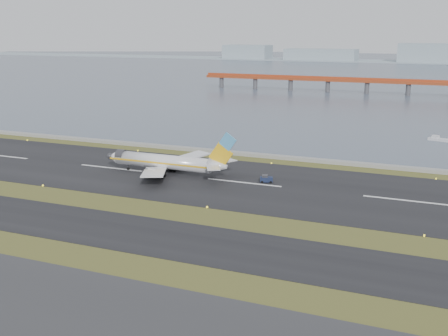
{
  "coord_description": "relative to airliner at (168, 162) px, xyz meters",
  "views": [
    {
      "loc": [
        48.83,
        -98.87,
        37.98
      ],
      "look_at": [
        -2.11,
        22.0,
        5.54
      ],
      "focal_mm": 45.0,
      "sensor_mm": 36.0,
      "label": 1
    }
  ],
  "objects": [
    {
      "name": "workboat_near",
      "position": [
        65.25,
        78.5,
        -2.85
      ],
      "size": [
        8.25,
        4.56,
        1.91
      ],
      "rotation": [
        0.0,
        0.0,
        -0.28
      ],
      "color": "silver",
      "rests_on": "ground"
    },
    {
      "name": "far_shoreline",
      "position": [
        35.45,
        590.1,
        2.61
      ],
      "size": [
        1400.0,
        80.0,
        60.5
      ],
      "color": "#91A2AC",
      "rests_on": "ground"
    },
    {
      "name": "airliner",
      "position": [
        0.0,
        0.0,
        0.0
      ],
      "size": [
        38.52,
        32.89,
        12.8
      ],
      "color": "white",
      "rests_on": "ground"
    },
    {
      "name": "taxiway_strip",
      "position": [
        21.82,
        -41.9,
        -3.41
      ],
      "size": [
        1000.0,
        18.0,
        0.1
      ],
      "primitive_type": "cube",
      "color": "black",
      "rests_on": "ground"
    },
    {
      "name": "pushback_tug",
      "position": [
        26.98,
        2.48,
        -2.47
      ],
      "size": [
        3.6,
        2.76,
        2.04
      ],
      "rotation": [
        0.0,
        0.0,
        0.34
      ],
      "color": "#151F3C",
      "rests_on": "ground"
    },
    {
      "name": "seawall",
      "position": [
        21.82,
        30.1,
        -2.96
      ],
      "size": [
        1000.0,
        2.5,
        1.0
      ],
      "primitive_type": "cube",
      "color": "gray",
      "rests_on": "ground"
    },
    {
      "name": "ground",
      "position": [
        21.82,
        -29.9,
        -3.46
      ],
      "size": [
        1000.0,
        1000.0,
        0.0
      ],
      "primitive_type": "plane",
      "color": "#3E4B1B",
      "rests_on": "ground"
    },
    {
      "name": "red_pier",
      "position": [
        41.82,
        220.1,
        3.82
      ],
      "size": [
        260.0,
        5.0,
        10.2
      ],
      "color": "#A23D1B",
      "rests_on": "ground"
    },
    {
      "name": "runway_strip",
      "position": [
        21.82,
        0.1,
        -3.41
      ],
      "size": [
        1000.0,
        45.0,
        0.1
      ],
      "primitive_type": "cube",
      "color": "black",
      "rests_on": "ground"
    },
    {
      "name": "bay_water",
      "position": [
        21.82,
        430.1,
        -3.46
      ],
      "size": [
        1400.0,
        800.0,
        1.3
      ],
      "primitive_type": "cube",
      "color": "#465264",
      "rests_on": "ground"
    }
  ]
}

